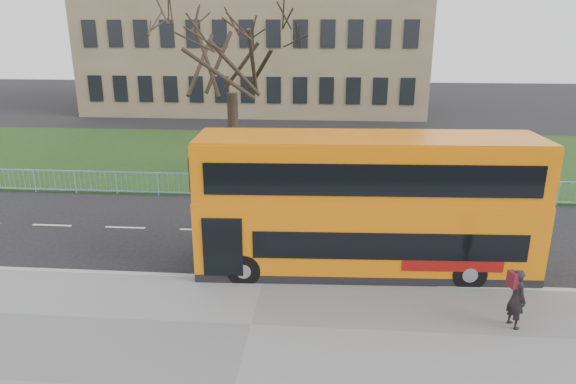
% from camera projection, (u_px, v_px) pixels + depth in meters
% --- Properties ---
extents(ground, '(120.00, 120.00, 0.00)m').
position_uv_depth(ground, '(269.00, 260.00, 17.31)').
color(ground, black).
rests_on(ground, ground).
extents(kerb, '(80.00, 0.20, 0.14)m').
position_uv_depth(kerb, '(264.00, 280.00, 15.82)').
color(kerb, gray).
rests_on(kerb, ground).
extents(grass_verge, '(80.00, 15.40, 0.08)m').
position_uv_depth(grass_verge, '(297.00, 157.00, 30.87)').
color(grass_verge, '#1A3413').
rests_on(grass_verge, ground).
extents(guard_railing, '(40.00, 0.12, 1.10)m').
position_uv_depth(guard_railing, '(286.00, 187.00, 23.41)').
color(guard_railing, '#80B9E4').
rests_on(guard_railing, ground).
extents(bare_tree, '(7.14, 7.14, 10.21)m').
position_uv_depth(bare_tree, '(232.00, 76.00, 25.44)').
color(bare_tree, black).
rests_on(bare_tree, grass_verge).
extents(civic_building, '(30.00, 15.00, 14.00)m').
position_uv_depth(civic_building, '(259.00, 33.00, 48.76)').
color(civic_building, '#7A684D').
rests_on(civic_building, ground).
extents(yellow_bus, '(10.49, 2.93, 4.36)m').
position_uv_depth(yellow_bus, '(366.00, 202.00, 15.87)').
color(yellow_bus, orange).
rests_on(yellow_bus, ground).
extents(pedestrian, '(0.56, 0.68, 1.60)m').
position_uv_depth(pedestrian, '(516.00, 298.00, 13.06)').
color(pedestrian, black).
rests_on(pedestrian, pavement).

